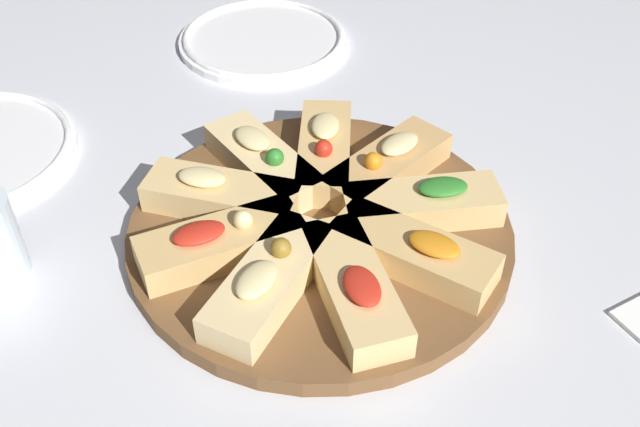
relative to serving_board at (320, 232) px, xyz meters
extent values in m
plane|color=silver|center=(0.00, 0.00, -0.01)|extent=(3.00, 3.00, 0.00)
cylinder|color=brown|center=(0.00, 0.00, 0.00)|extent=(0.40, 0.40, 0.02)
cube|color=tan|center=(0.05, -0.09, 0.03)|extent=(0.13, 0.17, 0.03)
ellipsoid|color=orange|center=(0.06, -0.11, 0.05)|extent=(0.05, 0.06, 0.01)
cube|color=#DBB775|center=(0.10, -0.04, 0.03)|extent=(0.17, 0.11, 0.03)
ellipsoid|color=#2D7A28|center=(0.12, -0.05, 0.05)|extent=(0.06, 0.05, 0.01)
cube|color=tan|center=(0.10, 0.03, 0.03)|extent=(0.17, 0.10, 0.03)
ellipsoid|color=beige|center=(0.12, 0.04, 0.05)|extent=(0.06, 0.05, 0.01)
sphere|color=orange|center=(0.08, 0.02, 0.05)|extent=(0.02, 0.02, 0.02)
cube|color=tan|center=(0.06, 0.09, 0.03)|extent=(0.13, 0.17, 0.03)
ellipsoid|color=beige|center=(0.07, 0.11, 0.05)|extent=(0.05, 0.06, 0.01)
sphere|color=red|center=(0.04, 0.07, 0.05)|extent=(0.02, 0.02, 0.02)
cube|color=#E5C689|center=(-0.01, 0.11, 0.03)|extent=(0.08, 0.17, 0.03)
ellipsoid|color=beige|center=(-0.01, 0.13, 0.05)|extent=(0.04, 0.05, 0.01)
sphere|color=#2D7A28|center=(-0.01, 0.08, 0.05)|extent=(0.02, 0.02, 0.02)
cube|color=#DBB775|center=(-0.08, 0.07, 0.03)|extent=(0.16, 0.15, 0.03)
ellipsoid|color=beige|center=(-0.09, 0.09, 0.05)|extent=(0.06, 0.06, 0.01)
cube|color=tan|center=(-0.11, 0.01, 0.03)|extent=(0.17, 0.07, 0.03)
ellipsoid|color=red|center=(-0.13, 0.01, 0.05)|extent=(0.05, 0.04, 0.01)
sphere|color=beige|center=(-0.08, 0.01, 0.05)|extent=(0.02, 0.02, 0.02)
cube|color=#E5C689|center=(-0.09, -0.06, 0.03)|extent=(0.17, 0.14, 0.03)
ellipsoid|color=beige|center=(-0.11, -0.07, 0.05)|extent=(0.06, 0.05, 0.01)
sphere|color=olive|center=(-0.07, -0.05, 0.05)|extent=(0.02, 0.02, 0.02)
cube|color=#DBB775|center=(-0.02, -0.10, 0.03)|extent=(0.09, 0.17, 0.03)
ellipsoid|color=red|center=(-0.03, -0.12, 0.05)|extent=(0.04, 0.06, 0.01)
cylinder|color=white|center=(0.13, 0.41, 0.00)|extent=(0.25, 0.25, 0.01)
torus|color=white|center=(0.13, 0.41, 0.00)|extent=(0.24, 0.24, 0.01)
camera|label=1|loc=(-0.28, -0.50, 0.53)|focal=42.00mm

